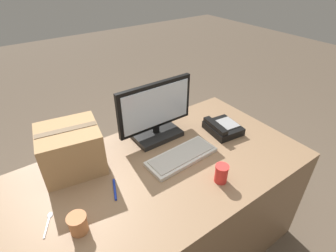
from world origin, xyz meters
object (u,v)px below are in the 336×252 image
(monitor, at_px, (156,115))
(paper_cup_left, at_px, (78,224))
(cardboard_box, at_px, (71,149))
(pen_marker, at_px, (114,189))
(keyboard, at_px, (181,156))
(desk_phone, at_px, (222,128))
(spoon, at_px, (49,220))
(paper_cup_right, at_px, (221,174))

(monitor, xyz_separation_m, paper_cup_left, (-0.65, -0.39, -0.12))
(cardboard_box, xyz_separation_m, pen_marker, (0.10, -0.28, -0.12))
(monitor, relative_size, cardboard_box, 1.43)
(keyboard, xyz_separation_m, desk_phone, (0.39, 0.06, 0.02))
(desk_phone, distance_m, spoon, 1.14)
(spoon, relative_size, cardboard_box, 0.36)
(monitor, bearing_deg, cardboard_box, 178.21)
(monitor, height_order, paper_cup_right, monitor)
(paper_cup_left, bearing_deg, keyboard, 10.89)
(monitor, xyz_separation_m, spoon, (-0.75, -0.26, -0.16))
(keyboard, xyz_separation_m, paper_cup_left, (-0.65, -0.13, 0.03))
(spoon, bearing_deg, cardboard_box, -11.47)
(keyboard, relative_size, spoon, 3.33)
(monitor, distance_m, spoon, 0.81)
(keyboard, relative_size, paper_cup_right, 4.17)
(paper_cup_right, bearing_deg, desk_phone, 43.84)
(paper_cup_left, relative_size, paper_cup_right, 0.86)
(paper_cup_left, distance_m, cardboard_box, 0.43)
(desk_phone, relative_size, spoon, 1.85)
(desk_phone, height_order, spoon, desk_phone)
(pen_marker, bearing_deg, desk_phone, 115.00)
(keyboard, bearing_deg, monitor, 87.22)
(paper_cup_left, xyz_separation_m, paper_cup_right, (0.70, -0.14, 0.01))
(paper_cup_left, xyz_separation_m, cardboard_box, (0.12, 0.41, 0.08))
(monitor, bearing_deg, paper_cup_left, -148.97)
(paper_cup_right, xyz_separation_m, cardboard_box, (-0.58, 0.55, 0.07))
(spoon, distance_m, pen_marker, 0.32)
(paper_cup_right, relative_size, pen_marker, 0.76)
(monitor, bearing_deg, spoon, -160.68)
(paper_cup_right, bearing_deg, monitor, 95.64)
(monitor, height_order, spoon, monitor)
(monitor, bearing_deg, paper_cup_right, -84.36)
(cardboard_box, bearing_deg, spoon, -128.09)
(cardboard_box, bearing_deg, keyboard, -28.22)
(monitor, relative_size, paper_cup_left, 5.69)
(monitor, relative_size, keyboard, 1.18)
(monitor, height_order, pen_marker, monitor)
(paper_cup_left, bearing_deg, paper_cup_right, -11.21)
(paper_cup_left, xyz_separation_m, pen_marker, (0.22, 0.13, -0.04))
(paper_cup_right, relative_size, cardboard_box, 0.29)
(keyboard, relative_size, desk_phone, 1.80)
(monitor, relative_size, spoon, 3.92)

